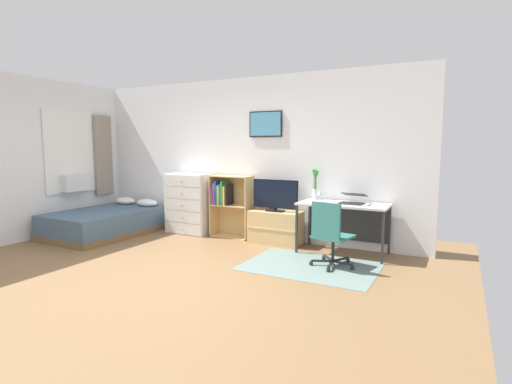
{
  "coord_description": "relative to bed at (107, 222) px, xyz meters",
  "views": [
    {
      "loc": [
        3.31,
        -3.48,
        1.56
      ],
      "look_at": [
        0.71,
        1.5,
        0.9
      ],
      "focal_mm": 27.58,
      "sensor_mm": 36.0,
      "label": 1
    }
  ],
  "objects": [
    {
      "name": "area_rug",
      "position": [
        3.86,
        -0.13,
        -0.22
      ],
      "size": [
        1.7,
        1.2,
        0.01
      ],
      "primitive_type": "cube",
      "color": "slate",
      "rests_on": "ground_plane"
    },
    {
      "name": "tv_stand",
      "position": [
        2.95,
        0.78,
        0.04
      ],
      "size": [
        0.83,
        0.41,
        0.52
      ],
      "color": "tan",
      "rests_on": "ground_plane"
    },
    {
      "name": "bed",
      "position": [
        0.0,
        0.0,
        0.0
      ],
      "size": [
        1.32,
        1.98,
        0.56
      ],
      "rotation": [
        0.0,
        0.0,
        -0.02
      ],
      "color": "brown",
      "rests_on": "ground_plane"
    },
    {
      "name": "ground_plane",
      "position": [
        2.23,
        -1.39,
        -0.22
      ],
      "size": [
        7.2,
        7.2,
        0.0
      ],
      "primitive_type": "plane",
      "color": "brown"
    },
    {
      "name": "wine_glass",
      "position": [
        3.71,
        0.65,
        0.65
      ],
      "size": [
        0.07,
        0.07,
        0.18
      ],
      "color": "silver",
      "rests_on": "desk"
    },
    {
      "name": "television",
      "position": [
        2.95,
        0.75,
        0.55
      ],
      "size": [
        0.77,
        0.16,
        0.51
      ],
      "color": "black",
      "rests_on": "tv_stand"
    },
    {
      "name": "laptop",
      "position": [
        4.18,
        0.74,
        0.58
      ],
      "size": [
        0.37,
        0.4,
        0.15
      ],
      "rotation": [
        0.0,
        0.0,
        -0.08
      ],
      "color": "#333338",
      "rests_on": "desk"
    },
    {
      "name": "bamboo_vase",
      "position": [
        3.56,
        0.88,
        0.77
      ],
      "size": [
        0.1,
        0.09,
        0.48
      ],
      "color": "silver",
      "rests_on": "desk"
    },
    {
      "name": "desk",
      "position": [
        4.06,
        0.75,
        0.39
      ],
      "size": [
        1.28,
        0.61,
        0.74
      ],
      "color": "silver",
      "rests_on": "ground_plane"
    },
    {
      "name": "office_chair",
      "position": [
        4.1,
        -0.07,
        0.24
      ],
      "size": [
        0.58,
        0.57,
        0.86
      ],
      "rotation": [
        0.0,
        0.0,
        -0.21
      ],
      "color": "#232326",
      "rests_on": "ground_plane"
    },
    {
      "name": "wall_left_with_window",
      "position": [
        -0.79,
        -1.21,
        1.12
      ],
      "size": [
        0.27,
        4.92,
        2.7
      ],
      "color": "white",
      "rests_on": "ground_plane"
    },
    {
      "name": "bookshelf",
      "position": [
        2.02,
        0.83,
        0.39
      ],
      "size": [
        0.72,
        0.3,
        1.06
      ],
      "color": "tan",
      "rests_on": "ground_plane"
    },
    {
      "name": "computer_mouse",
      "position": [
        4.42,
        0.63,
        0.53
      ],
      "size": [
        0.06,
        0.1,
        0.03
      ],
      "primitive_type": "ellipsoid",
      "color": "silver",
      "rests_on": "desk"
    },
    {
      "name": "wall_back_with_posters",
      "position": [
        2.23,
        1.03,
        1.13
      ],
      "size": [
        6.12,
        0.09,
        2.7
      ],
      "color": "white",
      "rests_on": "ground_plane"
    },
    {
      "name": "dresser",
      "position": [
        1.25,
        0.76,
        0.31
      ],
      "size": [
        0.82,
        0.46,
        1.07
      ],
      "color": "silver",
      "rests_on": "ground_plane"
    }
  ]
}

